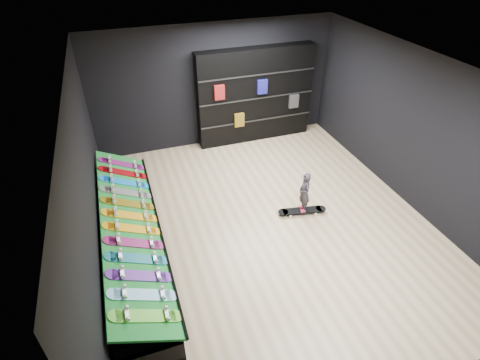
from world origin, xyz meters
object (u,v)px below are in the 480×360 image
object	(u,v)px
back_shelving	(255,96)
display_rack	(132,244)
floor_skateboard	(302,212)
child	(303,200)

from	to	relation	value
back_shelving	display_rack	bearing A→B (deg)	-136.79
back_shelving	floor_skateboard	world-z (taller)	back_shelving
display_rack	floor_skateboard	distance (m)	3.32
display_rack	floor_skateboard	size ratio (longest dim) A/B	4.59
floor_skateboard	child	distance (m)	0.30
display_rack	child	size ratio (longest dim) A/B	8.66
display_rack	back_shelving	world-z (taller)	back_shelving
display_rack	floor_skateboard	xyz separation A→B (m)	(3.31, 0.03, -0.20)
display_rack	back_shelving	bearing A→B (deg)	43.21
floor_skateboard	display_rack	bearing A→B (deg)	-168.45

